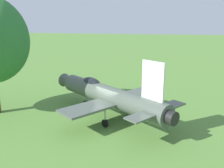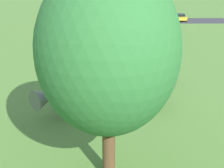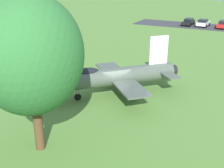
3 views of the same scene
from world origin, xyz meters
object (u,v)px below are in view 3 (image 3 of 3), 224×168
display_jet (110,77)px  info_plaque (100,70)px  shade_tree (31,56)px  parked_car_black (188,22)px  parked_car_white (203,23)px  parked_car_red (223,24)px

display_jet → info_plaque: (3.63, 3.64, -1.02)m
shade_tree → parked_car_black: (49.75, 7.03, -5.44)m
display_jet → parked_car_black: bearing=-131.9°
info_plaque → display_jet: bearing=-135.0°
parked_car_white → parked_car_black: bearing=91.2°
parked_car_white → parked_car_black: parked_car_white is taller
info_plaque → parked_car_black: 36.68m
display_jet → parked_car_black: 40.72m
parked_car_white → info_plaque: bearing=178.0°
display_jet → parked_car_white: 40.50m
display_jet → parked_car_black: size_ratio=2.57×
parked_car_red → parked_car_white: 3.84m
display_jet → info_plaque: display_jet is taller
display_jet → parked_car_black: display_jet is taller
display_jet → shade_tree: shade_tree is taller
info_plaque → parked_car_white: size_ratio=0.28×
info_plaque → parked_car_red: size_ratio=0.23×
parked_car_white → parked_car_black: size_ratio=0.89×
parked_car_black → shade_tree: bearing=4.8°
info_plaque → parked_car_black: bearing=4.1°
shade_tree → info_plaque: 14.86m
shade_tree → parked_car_white: size_ratio=2.40×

